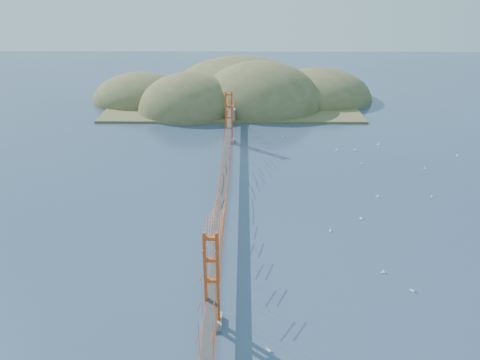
{
  "coord_description": "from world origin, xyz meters",
  "views": [
    {
      "loc": [
        3.37,
        -70.68,
        35.82
      ],
      "look_at": [
        2.73,
        0.0,
        4.01
      ],
      "focal_mm": 35.0,
      "sensor_mm": 36.0,
      "label": 1
    }
  ],
  "objects_px": {
    "sailboat_1": "(361,218)",
    "bridge": "(223,163)",
    "sailboat_0": "(330,230)",
    "sailboat_2": "(383,272)"
  },
  "relations": [
    {
      "from": "sailboat_1",
      "to": "sailboat_2",
      "type": "relative_size",
      "value": 1.14
    },
    {
      "from": "sailboat_1",
      "to": "bridge",
      "type": "bearing_deg",
      "value": 164.7
    },
    {
      "from": "sailboat_2",
      "to": "bridge",
      "type": "bearing_deg",
      "value": 136.45
    },
    {
      "from": "sailboat_0",
      "to": "sailboat_2",
      "type": "distance_m",
      "value": 11.66
    },
    {
      "from": "bridge",
      "to": "sailboat_1",
      "type": "height_order",
      "value": "bridge"
    },
    {
      "from": "sailboat_1",
      "to": "sailboat_0",
      "type": "bearing_deg",
      "value": -144.41
    },
    {
      "from": "bridge",
      "to": "sailboat_1",
      "type": "xyz_separation_m",
      "value": [
        21.89,
        -5.99,
        -6.86
      ]
    },
    {
      "from": "sailboat_0",
      "to": "sailboat_1",
      "type": "bearing_deg",
      "value": 35.59
    },
    {
      "from": "sailboat_0",
      "to": "sailboat_1",
      "type": "xyz_separation_m",
      "value": [
        5.5,
        3.93,
        -0.0
      ]
    },
    {
      "from": "sailboat_0",
      "to": "sailboat_2",
      "type": "bearing_deg",
      "value": -64.15
    }
  ]
}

